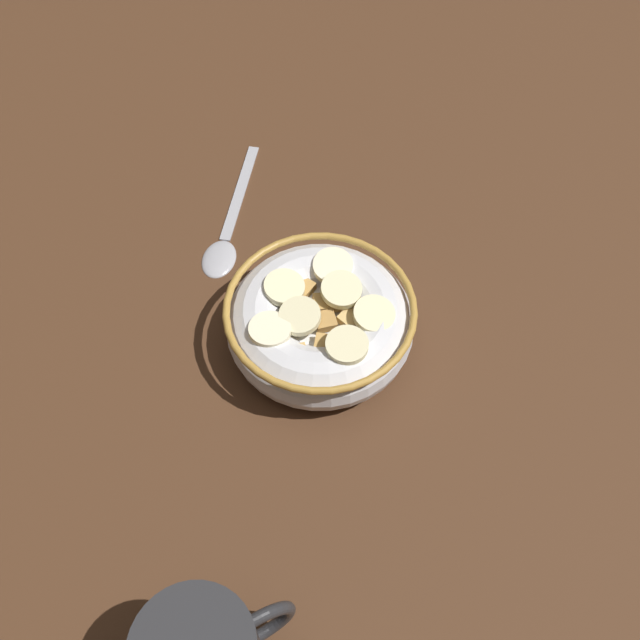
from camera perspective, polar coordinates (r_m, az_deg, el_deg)
name	(u,v)px	position (r cm, az deg, el deg)	size (l,w,h in cm)	color
ground_plane	(320,346)	(61.87, 0.00, -2.05)	(127.77, 127.77, 2.00)	#472B19
cereal_bowl	(320,321)	(58.67, 0.01, -0.10)	(15.28, 15.28, 5.67)	silver
spoon	(225,236)	(67.77, -7.40, 6.49)	(11.95, 14.22, 0.80)	#A5A5AD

